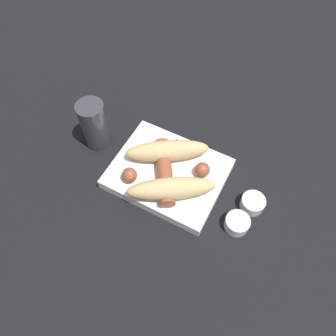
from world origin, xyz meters
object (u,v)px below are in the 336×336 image
Objects in this scene: sausage at (166,172)px; drink_glass at (95,125)px; food_tray at (168,173)px; condiment_cup_near at (237,224)px; condiment_cup_far at (252,204)px; bread_roll at (169,169)px.

sausage is 0.20m from drink_glass.
condiment_cup_near reaches higher than food_tray.
condiment_cup_far is 0.40m from drink_glass.
condiment_cup_far is 0.40× the size of drink_glass.
food_tray is 4.81× the size of condiment_cup_near.
food_tray is 0.20m from condiment_cup_far.
drink_glass is at bearing -7.28° from sausage.
drink_glass is at bearing -5.34° from bread_roll.
drink_glass is at bearing -2.88° from food_tray.
drink_glass is (0.20, -0.01, 0.05)m from food_tray.
condiment_cup_near is at bearing 170.19° from bread_roll.
sausage is at bearing 57.75° from bread_roll.
bread_roll is (-0.01, 0.01, 0.04)m from food_tray.
drink_glass reaches higher than food_tray.
sausage reaches higher than condiment_cup_near.
condiment_cup_near is 0.39m from drink_glass.
food_tray is 0.03m from sausage.
food_tray is at bearing 5.50° from condiment_cup_far.
food_tray is 1.48× the size of sausage.
sausage is 3.25× the size of condiment_cup_near.
food_tray is 0.20m from drink_glass.
food_tray is 4.81× the size of condiment_cup_far.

